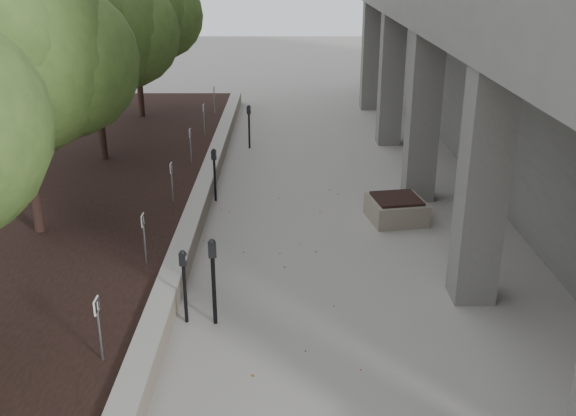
{
  "coord_description": "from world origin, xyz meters",
  "views": [
    {
      "loc": [
        0.18,
        -4.1,
        5.61
      ],
      "look_at": [
        0.21,
        7.35,
        1.14
      ],
      "focal_mm": 40.66,
      "sensor_mm": 36.0,
      "label": 1
    }
  ],
  "objects_px": {
    "parking_meter_4": "(215,175)",
    "planter_back": "(396,209)",
    "parking_meter_2": "(214,282)",
    "parking_meter_5": "(249,127)",
    "crabapple_tree_3": "(20,97)",
    "parking_meter_3": "(185,287)",
    "crabapple_tree_4": "(94,58)",
    "crabapple_tree_5": "(136,35)"
  },
  "relations": [
    {
      "from": "parking_meter_2",
      "to": "parking_meter_4",
      "type": "height_order",
      "value": "parking_meter_2"
    },
    {
      "from": "parking_meter_3",
      "to": "planter_back",
      "type": "relative_size",
      "value": 1.1
    },
    {
      "from": "parking_meter_5",
      "to": "parking_meter_2",
      "type": "bearing_deg",
      "value": -77.28
    },
    {
      "from": "crabapple_tree_4",
      "to": "parking_meter_2",
      "type": "relative_size",
      "value": 3.63
    },
    {
      "from": "crabapple_tree_4",
      "to": "crabapple_tree_5",
      "type": "height_order",
      "value": "same"
    },
    {
      "from": "parking_meter_4",
      "to": "parking_meter_5",
      "type": "relative_size",
      "value": 0.97
    },
    {
      "from": "parking_meter_3",
      "to": "planter_back",
      "type": "distance_m",
      "value": 6.0
    },
    {
      "from": "crabapple_tree_5",
      "to": "parking_meter_4",
      "type": "height_order",
      "value": "crabapple_tree_5"
    },
    {
      "from": "crabapple_tree_4",
      "to": "planter_back",
      "type": "bearing_deg",
      "value": -24.98
    },
    {
      "from": "planter_back",
      "to": "crabapple_tree_3",
      "type": "bearing_deg",
      "value": -168.38
    },
    {
      "from": "parking_meter_2",
      "to": "parking_meter_3",
      "type": "distance_m",
      "value": 0.49
    },
    {
      "from": "parking_meter_2",
      "to": "planter_back",
      "type": "bearing_deg",
      "value": 41.35
    },
    {
      "from": "parking_meter_4",
      "to": "planter_back",
      "type": "distance_m",
      "value": 4.4
    },
    {
      "from": "crabapple_tree_4",
      "to": "crabapple_tree_5",
      "type": "relative_size",
      "value": 1.0
    },
    {
      "from": "crabapple_tree_5",
      "to": "planter_back",
      "type": "bearing_deg",
      "value": -48.68
    },
    {
      "from": "parking_meter_2",
      "to": "parking_meter_5",
      "type": "xyz_separation_m",
      "value": [
        0.01,
        10.28,
        -0.07
      ]
    },
    {
      "from": "parking_meter_5",
      "to": "parking_meter_3",
      "type": "bearing_deg",
      "value": -79.91
    },
    {
      "from": "parking_meter_2",
      "to": "planter_back",
      "type": "xyz_separation_m",
      "value": [
        3.63,
        4.41,
        -0.48
      ]
    },
    {
      "from": "parking_meter_2",
      "to": "planter_back",
      "type": "height_order",
      "value": "parking_meter_2"
    },
    {
      "from": "crabapple_tree_3",
      "to": "parking_meter_5",
      "type": "height_order",
      "value": "crabapple_tree_3"
    },
    {
      "from": "parking_meter_5",
      "to": "planter_back",
      "type": "height_order",
      "value": "parking_meter_5"
    },
    {
      "from": "crabapple_tree_3",
      "to": "parking_meter_2",
      "type": "distance_m",
      "value": 5.34
    },
    {
      "from": "crabapple_tree_4",
      "to": "crabapple_tree_5",
      "type": "distance_m",
      "value": 5.0
    },
    {
      "from": "crabapple_tree_3",
      "to": "parking_meter_3",
      "type": "bearing_deg",
      "value": -40.34
    },
    {
      "from": "crabapple_tree_5",
      "to": "crabapple_tree_3",
      "type": "bearing_deg",
      "value": -90.0
    },
    {
      "from": "crabapple_tree_3",
      "to": "parking_meter_5",
      "type": "xyz_separation_m",
      "value": [
        3.83,
        7.4,
        -2.44
      ]
    },
    {
      "from": "parking_meter_2",
      "to": "parking_meter_5",
      "type": "bearing_deg",
      "value": 80.7
    },
    {
      "from": "parking_meter_3",
      "to": "planter_back",
      "type": "height_order",
      "value": "parking_meter_3"
    },
    {
      "from": "planter_back",
      "to": "crabapple_tree_4",
      "type": "bearing_deg",
      "value": 155.02
    },
    {
      "from": "crabapple_tree_4",
      "to": "planter_back",
      "type": "distance_m",
      "value": 8.69
    },
    {
      "from": "crabapple_tree_4",
      "to": "parking_meter_3",
      "type": "relative_size",
      "value": 4.21
    },
    {
      "from": "parking_meter_5",
      "to": "planter_back",
      "type": "xyz_separation_m",
      "value": [
        3.61,
        -5.87,
        -0.4
      ]
    },
    {
      "from": "crabapple_tree_4",
      "to": "planter_back",
      "type": "height_order",
      "value": "crabapple_tree_4"
    },
    {
      "from": "crabapple_tree_5",
      "to": "parking_meter_4",
      "type": "xyz_separation_m",
      "value": [
        3.25,
        -7.22,
        -2.46
      ]
    },
    {
      "from": "crabapple_tree_3",
      "to": "crabapple_tree_5",
      "type": "distance_m",
      "value": 10.0
    },
    {
      "from": "planter_back",
      "to": "parking_meter_2",
      "type": "bearing_deg",
      "value": -129.41
    },
    {
      "from": "crabapple_tree_4",
      "to": "parking_meter_2",
      "type": "height_order",
      "value": "crabapple_tree_4"
    },
    {
      "from": "crabapple_tree_3",
      "to": "crabapple_tree_4",
      "type": "xyz_separation_m",
      "value": [
        0.0,
        5.0,
        0.0
      ]
    },
    {
      "from": "parking_meter_2",
      "to": "parking_meter_4",
      "type": "xyz_separation_m",
      "value": [
        -0.57,
        5.66,
        -0.09
      ]
    },
    {
      "from": "parking_meter_4",
      "to": "parking_meter_5",
      "type": "height_order",
      "value": "parking_meter_5"
    },
    {
      "from": "parking_meter_4",
      "to": "parking_meter_3",
      "type": "bearing_deg",
      "value": -78.6
    },
    {
      "from": "crabapple_tree_4",
      "to": "parking_meter_4",
      "type": "bearing_deg",
      "value": -34.3
    }
  ]
}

